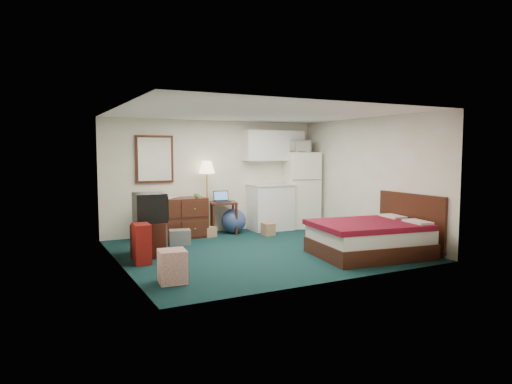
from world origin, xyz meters
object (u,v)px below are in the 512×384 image
floor_lamp (207,198)px  tv_stand (150,238)px  kitchen_counter (270,207)px  fridge (301,190)px  desk (224,218)px  dresser (177,218)px  bed (369,239)px  suitcase (142,244)px

floor_lamp → tv_stand: 2.28m
kitchen_counter → tv_stand: bearing=-153.9°
fridge → desk: bearing=-167.2°
dresser → kitchen_counter: size_ratio=1.20×
desk → tv_stand: (-1.99, -1.37, -0.06)m
bed → tv_stand: tv_stand is taller
floor_lamp → bed: floor_lamp is taller
desk → bed: size_ratio=0.39×
dresser → tv_stand: dresser is taller
kitchen_counter → bed: 3.17m
floor_lamp → tv_stand: bearing=-138.1°
suitcase → floor_lamp: bearing=49.2°
desk → fridge: fridge is taller
floor_lamp → dresser: bearing=-166.9°
dresser → desk: (1.09, 0.06, -0.07)m
bed → tv_stand: (-3.38, 1.81, 0.00)m
kitchen_counter → fridge: fridge is taller
desk → kitchen_counter: kitchen_counter is taller
fridge → bed: 3.24m
kitchen_counter → suitcase: kitchen_counter is taller
suitcase → dresser: bearing=60.5°
kitchen_counter → desk: bearing=-178.0°
tv_stand → suitcase: 0.61m
dresser → fridge: size_ratio=0.69×
desk → bed: (1.39, -3.17, -0.06)m
desk → suitcase: bearing=-123.6°
dresser → tv_stand: size_ratio=1.90×
kitchen_counter → tv_stand: kitchen_counter is taller
fridge → floor_lamp: bearing=-169.9°
floor_lamp → suitcase: size_ratio=2.47×
dresser → suitcase: dresser is taller
floor_lamp → desk: (0.34, -0.12, -0.45)m
tv_stand → fridge: bearing=36.8°
fridge → bed: (-0.63, -3.12, -0.60)m
dresser → fridge: (3.10, 0.01, 0.48)m
suitcase → tv_stand: bearing=66.6°
desk → bed: bearing=-50.2°
tv_stand → desk: bearing=53.1°
dresser → desk: size_ratio=1.74×
dresser → fridge: bearing=0.6°
floor_lamp → bed: bearing=-62.4°
floor_lamp → suitcase: (-1.92, -2.03, -0.48)m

